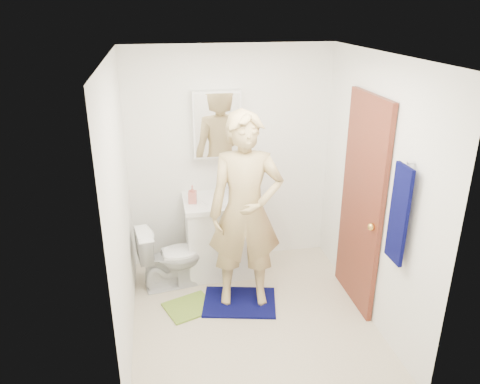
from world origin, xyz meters
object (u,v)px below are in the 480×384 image
object	(u,v)px
toilet	(171,257)
soap_dispenser	(192,194)
vanity_cabinet	(222,237)
toothbrush_cup	(235,189)
medicine_cabinet	(217,124)
towel	(399,215)
man	(246,212)

from	to	relation	value
toilet	soap_dispenser	world-z (taller)	soap_dispenser
vanity_cabinet	toothbrush_cup	size ratio (longest dim) A/B	5.93
medicine_cabinet	towel	size ratio (longest dim) A/B	0.87
vanity_cabinet	medicine_cabinet	xyz separation A→B (m)	(0.00, 0.22, 1.20)
vanity_cabinet	medicine_cabinet	distance (m)	1.22
medicine_cabinet	man	size ratio (longest dim) A/B	0.37
vanity_cabinet	toothbrush_cup	world-z (taller)	toothbrush_cup
medicine_cabinet	soap_dispenser	bearing A→B (deg)	-138.60
medicine_cabinet	toothbrush_cup	distance (m)	0.72
medicine_cabinet	toothbrush_cup	size ratio (longest dim) A/B	5.19
medicine_cabinet	soap_dispenser	world-z (taller)	medicine_cabinet
towel	medicine_cabinet	bearing A→B (deg)	124.61
toilet	soap_dispenser	xyz separation A→B (m)	(0.26, 0.17, 0.61)
towel	toothbrush_cup	xyz separation A→B (m)	(-1.01, 1.62, -0.35)
toilet	soap_dispenser	bearing A→B (deg)	-65.57
medicine_cabinet	soap_dispenser	distance (m)	0.77
towel	man	bearing A→B (deg)	140.35
toilet	man	world-z (taller)	man
vanity_cabinet	soap_dispenser	distance (m)	0.62
toilet	soap_dispenser	distance (m)	0.68
vanity_cabinet	toothbrush_cup	bearing A→B (deg)	37.59
towel	toilet	world-z (taller)	towel
soap_dispenser	toothbrush_cup	size ratio (longest dim) A/B	1.39
man	soap_dispenser	bearing A→B (deg)	134.77
vanity_cabinet	soap_dispenser	world-z (taller)	soap_dispenser
towel	soap_dispenser	bearing A→B (deg)	135.68
medicine_cabinet	toothbrush_cup	bearing A→B (deg)	-29.34
towel	vanity_cabinet	bearing A→B (deg)	128.47
towel	soap_dispenser	distance (m)	2.09
toilet	toothbrush_cup	size ratio (longest dim) A/B	5.00
towel	soap_dispenser	xyz separation A→B (m)	(-1.48, 1.45, -0.31)
medicine_cabinet	towel	world-z (taller)	medicine_cabinet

